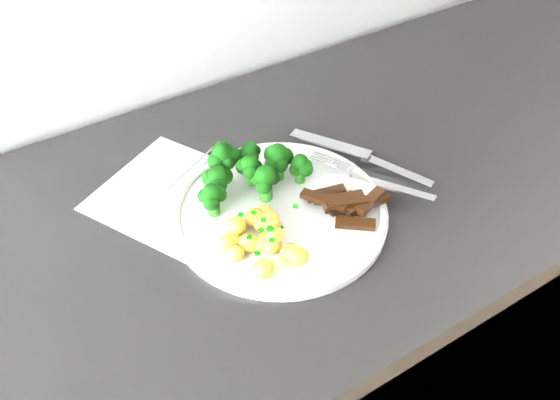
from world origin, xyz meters
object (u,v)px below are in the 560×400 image
recipe_paper (194,202)px  fork (374,180)px  counter (274,369)px  knife (378,164)px  beef_strips (347,203)px  broccoli (249,169)px  plate (280,211)px  potatoes (261,237)px

recipe_paper → fork: size_ratio=1.84×
counter → knife: (0.17, -0.03, 0.47)m
recipe_paper → knife: 0.28m
counter → beef_strips: (0.07, -0.08, 0.48)m
fork → recipe_paper: bearing=154.3°
broccoli → recipe_paper: bearing=162.0°
beef_strips → plate: bearing=149.4°
recipe_paper → potatoes: 0.14m
plate → potatoes: 0.07m
recipe_paper → counter: bearing=-29.2°
knife → broccoli: bearing=164.2°
beef_strips → knife: beef_strips is taller
recipe_paper → fork: 0.26m
counter → plate: 0.47m
recipe_paper → broccoli: size_ratio=1.93×
broccoli → fork: bearing=-29.3°
counter → broccoli: size_ratio=14.15×
recipe_paper → beef_strips: bearing=-38.1°
beef_strips → recipe_paper: bearing=141.9°
fork → plate: bearing=169.6°
recipe_paper → knife: bearing=-16.4°
plate → potatoes: bearing=-142.9°
fork → knife: size_ratio=0.83×
beef_strips → counter: bearing=132.7°
recipe_paper → broccoli: 0.10m
recipe_paper → potatoes: potatoes is taller
counter → potatoes: 0.50m
counter → broccoli: broccoli is taller
counter → beef_strips: beef_strips is taller
fork → broccoli: bearing=150.7°
counter → plate: plate is taller
recipe_paper → fork: (0.24, -0.11, 0.02)m
potatoes → beef_strips: potatoes is taller
potatoes → knife: (0.23, 0.05, -0.01)m
fork → potatoes: bearing=-175.8°
beef_strips → fork: (0.06, 0.02, -0.00)m
plate → fork: fork is taller
broccoli → plate: bearing=-78.1°
broccoli → fork: size_ratio=0.96×
broccoli → potatoes: bearing=-111.8°
counter → potatoes: size_ratio=21.26×
plate → counter: bearing=79.7°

